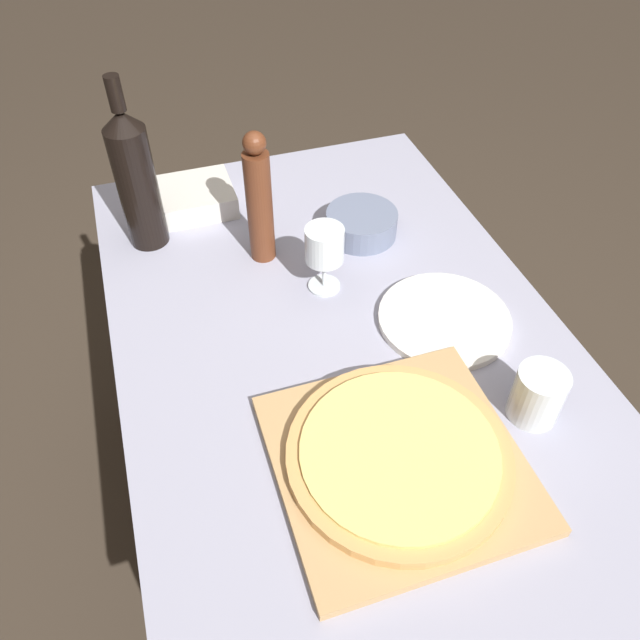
{
  "coord_description": "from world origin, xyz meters",
  "views": [
    {
      "loc": [
        -0.27,
        -0.7,
        1.58
      ],
      "look_at": [
        -0.04,
        0.01,
        0.82
      ],
      "focal_mm": 35.0,
      "sensor_mm": 36.0,
      "label": 1
    }
  ],
  "objects_px": {
    "small_bowl": "(361,224)",
    "wine_glass": "(324,247)",
    "pizza": "(399,454)",
    "wine_bottle": "(136,179)",
    "pepper_mill": "(259,201)"
  },
  "relations": [
    {
      "from": "pepper_mill",
      "to": "wine_glass",
      "type": "distance_m",
      "value": 0.16
    },
    {
      "from": "wine_glass",
      "to": "pepper_mill",
      "type": "bearing_deg",
      "value": 124.29
    },
    {
      "from": "pepper_mill",
      "to": "wine_glass",
      "type": "bearing_deg",
      "value": -55.71
    },
    {
      "from": "wine_glass",
      "to": "pizza",
      "type": "bearing_deg",
      "value": -92.87
    },
    {
      "from": "pizza",
      "to": "small_bowl",
      "type": "relative_size",
      "value": 2.22
    },
    {
      "from": "pepper_mill",
      "to": "small_bowl",
      "type": "relative_size",
      "value": 1.85
    },
    {
      "from": "wine_bottle",
      "to": "small_bowl",
      "type": "bearing_deg",
      "value": -15.46
    },
    {
      "from": "pizza",
      "to": "wine_bottle",
      "type": "distance_m",
      "value": 0.73
    },
    {
      "from": "small_bowl",
      "to": "wine_glass",
      "type": "bearing_deg",
      "value": -133.55
    },
    {
      "from": "pizza",
      "to": "small_bowl",
      "type": "xyz_separation_m",
      "value": [
        0.15,
        0.54,
        -0.0
      ]
    },
    {
      "from": "wine_bottle",
      "to": "small_bowl",
      "type": "distance_m",
      "value": 0.46
    },
    {
      "from": "small_bowl",
      "to": "wine_bottle",
      "type": "bearing_deg",
      "value": 164.54
    },
    {
      "from": "wine_bottle",
      "to": "pepper_mill",
      "type": "xyz_separation_m",
      "value": [
        0.21,
        -0.12,
        -0.02
      ]
    },
    {
      "from": "wine_glass",
      "to": "wine_bottle",
      "type": "bearing_deg",
      "value": 140.19
    },
    {
      "from": "pepper_mill",
      "to": "pizza",
      "type": "bearing_deg",
      "value": -82.86
    }
  ]
}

